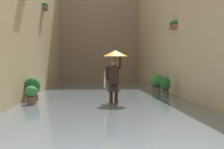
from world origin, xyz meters
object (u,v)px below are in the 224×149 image
(potted_plant_near_left, at_px, (156,83))
(potted_plant_mid_left, at_px, (165,86))
(potted_plant_far_right, at_px, (31,95))
(person_wading, at_px, (114,68))
(potted_plant_near_right, at_px, (32,89))

(potted_plant_near_left, distance_m, potted_plant_mid_left, 1.98)
(potted_plant_far_right, bearing_deg, potted_plant_near_left, -139.81)
(person_wading, distance_m, potted_plant_near_left, 4.84)
(potted_plant_mid_left, relative_size, potted_plant_near_right, 0.95)
(potted_plant_near_left, bearing_deg, potted_plant_far_right, 40.19)
(potted_plant_near_left, xyz_separation_m, potted_plant_far_right, (5.21, 4.40, -0.15))
(potted_plant_near_left, relative_size, potted_plant_near_right, 1.01)
(person_wading, height_order, potted_plant_near_right, person_wading)
(potted_plant_near_left, height_order, potted_plant_far_right, potted_plant_near_left)
(person_wading, relative_size, potted_plant_mid_left, 2.14)
(potted_plant_mid_left, bearing_deg, potted_plant_far_right, 25.03)
(potted_plant_mid_left, bearing_deg, potted_plant_near_left, -90.90)
(person_wading, distance_m, potted_plant_mid_left, 3.29)
(person_wading, bearing_deg, potted_plant_near_right, -15.91)
(potted_plant_far_right, relative_size, potted_plant_near_right, 0.75)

